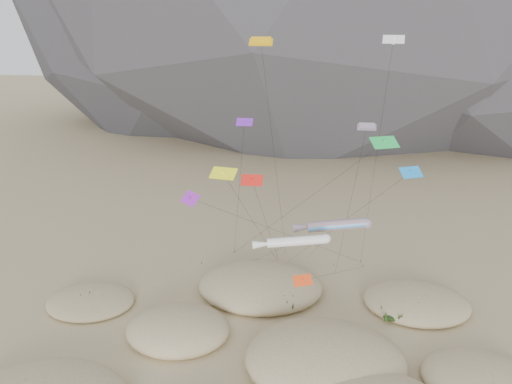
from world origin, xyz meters
The scene contains 8 objects.
dunes centered at (-0.79, 3.63, 0.73)m, with size 50.73×36.04×4.29m.
dune_grass centered at (-1.80, 3.75, 0.83)m, with size 43.86×29.36×1.49m.
kite_stakes centered at (1.30, 23.47, 0.15)m, with size 21.47×6.50×0.30m.
rainbow_tube_kite centered at (5.49, 10.73, 11.40)m, with size 7.89×15.98×12.28m.
white_tube_kite centered at (1.56, 6.97, 11.13)m, with size 9.82×17.99×11.87m.
orange_parafoil centered at (-2.12, 12.94, 28.42)m, with size 3.11×15.15×29.38m.
multi_parafoil centered at (8.44, 15.54, 20.19)m, with size 2.95×7.14×20.90m.
delta_kites centered at (2.17, 10.69, 17.19)m, with size 23.08×19.65×29.41m.
Camera 1 is at (3.13, -35.93, 30.77)m, focal length 35.00 mm.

